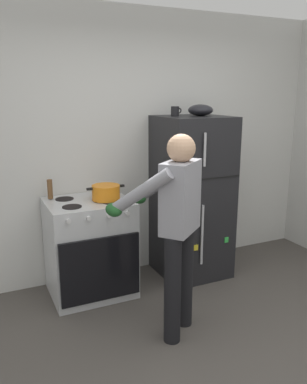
{
  "coord_description": "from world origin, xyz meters",
  "views": [
    {
      "loc": [
        -1.52,
        -1.88,
        1.89
      ],
      "look_at": [
        -0.04,
        1.32,
        1.0
      ],
      "focal_mm": 37.17,
      "sensor_mm": 36.0,
      "label": 1
    }
  ],
  "objects_px": {
    "coffee_mug": "(175,111)",
    "mixing_bowl": "(201,110)",
    "refrigerator": "(191,197)",
    "pepper_mill": "(50,189)",
    "red_pot": "(106,192)",
    "person_cook": "(175,218)",
    "stove_range": "(90,248)"
  },
  "relations": [
    {
      "from": "stove_range",
      "to": "pepper_mill",
      "type": "height_order",
      "value": "pepper_mill"
    },
    {
      "from": "stove_range",
      "to": "coffee_mug",
      "type": "xyz_separation_m",
      "value": [
        0.92,
        0.06,
        1.25
      ]
    },
    {
      "from": "refrigerator",
      "to": "red_pot",
      "type": "height_order",
      "value": "refrigerator"
    },
    {
      "from": "pepper_mill",
      "to": "person_cook",
      "type": "bearing_deg",
      "value": -56.97
    },
    {
      "from": "person_cook",
      "to": "stove_range",
      "type": "bearing_deg",
      "value": 115.12
    },
    {
      "from": "red_pot",
      "to": "coffee_mug",
      "type": "bearing_deg",
      "value": 7.46
    },
    {
      "from": "person_cook",
      "to": "pepper_mill",
      "type": "relative_size",
      "value": 8.81
    },
    {
      "from": "coffee_mug",
      "to": "person_cook",
      "type": "bearing_deg",
      "value": -117.58
    },
    {
      "from": "pepper_mill",
      "to": "red_pot",
      "type": "bearing_deg",
      "value": -28.52
    },
    {
      "from": "refrigerator",
      "to": "person_cook",
      "type": "relative_size",
      "value": 1.04
    },
    {
      "from": "refrigerator",
      "to": "mixing_bowl",
      "type": "bearing_deg",
      "value": 0.21
    },
    {
      "from": "red_pot",
      "to": "coffee_mug",
      "type": "distance_m",
      "value": 1.05
    },
    {
      "from": "stove_range",
      "to": "coffee_mug",
      "type": "distance_m",
      "value": 1.55
    },
    {
      "from": "person_cook",
      "to": "mixing_bowl",
      "type": "distance_m",
      "value": 1.4
    },
    {
      "from": "coffee_mug",
      "to": "pepper_mill",
      "type": "xyz_separation_m",
      "value": [
        -1.22,
        0.15,
        -0.69
      ]
    },
    {
      "from": "mixing_bowl",
      "to": "person_cook",
      "type": "bearing_deg",
      "value": -129.82
    },
    {
      "from": "red_pot",
      "to": "pepper_mill",
      "type": "height_order",
      "value": "pepper_mill"
    },
    {
      "from": "coffee_mug",
      "to": "pepper_mill",
      "type": "bearing_deg",
      "value": 173.01
    },
    {
      "from": "pepper_mill",
      "to": "mixing_bowl",
      "type": "height_order",
      "value": "mixing_bowl"
    },
    {
      "from": "person_cook",
      "to": "coffee_mug",
      "type": "xyz_separation_m",
      "value": [
        0.5,
        0.96,
        0.74
      ]
    },
    {
      "from": "coffee_mug",
      "to": "mixing_bowl",
      "type": "xyz_separation_m",
      "value": [
        0.26,
        -0.05,
        0.01
      ]
    },
    {
      "from": "refrigerator",
      "to": "pepper_mill",
      "type": "bearing_deg",
      "value": 171.86
    },
    {
      "from": "stove_range",
      "to": "coffee_mug",
      "type": "height_order",
      "value": "coffee_mug"
    },
    {
      "from": "stove_range",
      "to": "pepper_mill",
      "type": "relative_size",
      "value": 5.09
    },
    {
      "from": "red_pot",
      "to": "refrigerator",
      "type": "bearing_deg",
      "value": 3.02
    },
    {
      "from": "refrigerator",
      "to": "mixing_bowl",
      "type": "relative_size",
      "value": 6.67
    },
    {
      "from": "refrigerator",
      "to": "mixing_bowl",
      "type": "distance_m",
      "value": 0.89
    },
    {
      "from": "red_pot",
      "to": "pepper_mill",
      "type": "relative_size",
      "value": 1.97
    },
    {
      "from": "refrigerator",
      "to": "coffee_mug",
      "type": "xyz_separation_m",
      "value": [
        -0.18,
        0.05,
        0.88
      ]
    },
    {
      "from": "refrigerator",
      "to": "stove_range",
      "type": "xyz_separation_m",
      "value": [
        -1.1,
        -0.01,
        -0.37
      ]
    },
    {
      "from": "red_pot",
      "to": "pepper_mill",
      "type": "bearing_deg",
      "value": 151.48
    },
    {
      "from": "person_cook",
      "to": "mixing_bowl",
      "type": "xyz_separation_m",
      "value": [
        0.76,
        0.91,
        0.75
      ]
    }
  ]
}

